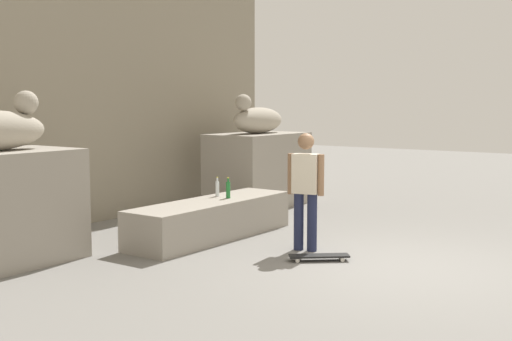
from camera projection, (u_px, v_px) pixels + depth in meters
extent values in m
plane|color=slate|center=(401.00, 267.00, 8.27)|extent=(40.00, 40.00, 0.00)
cube|color=gray|center=(86.00, 26.00, 11.32)|extent=(9.32, 0.60, 6.85)
cube|color=gray|center=(258.00, 170.00, 13.06)|extent=(2.12, 1.24, 1.48)
sphere|color=#A39987|center=(26.00, 103.00, 8.59)|extent=(0.32, 0.32, 0.32)
ellipsoid|color=#A39987|center=(258.00, 120.00, 12.96)|extent=(1.63, 0.65, 0.52)
sphere|color=#A39987|center=(243.00, 103.00, 12.46)|extent=(0.32, 0.32, 0.32)
cube|color=gray|center=(212.00, 219.00, 10.03)|extent=(3.09, 0.85, 0.59)
cylinder|color=#1E233F|center=(299.00, 221.00, 9.20)|extent=(0.14, 0.14, 0.82)
cylinder|color=#1E233F|center=(312.00, 223.00, 9.12)|extent=(0.14, 0.14, 0.82)
cube|color=beige|center=(306.00, 174.00, 9.09)|extent=(0.27, 0.39, 0.56)
sphere|color=#8C6647|center=(306.00, 141.00, 9.04)|extent=(0.23, 0.23, 0.23)
cylinder|color=#8C6647|center=(291.00, 174.00, 9.18)|extent=(0.09, 0.09, 0.58)
cylinder|color=#8C6647|center=(321.00, 175.00, 9.00)|extent=(0.09, 0.09, 0.58)
cube|color=black|center=(319.00, 256.00, 8.59)|extent=(0.67, 0.74, 0.02)
cylinder|color=white|center=(340.00, 257.00, 8.69)|extent=(0.06, 0.06, 0.06)
cylinder|color=white|center=(342.00, 260.00, 8.55)|extent=(0.06, 0.06, 0.06)
cylinder|color=white|center=(296.00, 258.00, 8.64)|extent=(0.06, 0.06, 0.06)
cylinder|color=white|center=(297.00, 260.00, 8.50)|extent=(0.06, 0.06, 0.06)
cylinder|color=#1E722D|center=(228.00, 190.00, 10.22)|extent=(0.07, 0.07, 0.26)
cylinder|color=#1E722D|center=(228.00, 180.00, 10.20)|extent=(0.03, 0.03, 0.06)
cylinder|color=yellow|center=(228.00, 178.00, 10.20)|extent=(0.04, 0.04, 0.01)
cylinder|color=silver|center=(217.00, 189.00, 10.43)|extent=(0.06, 0.06, 0.24)
cylinder|color=silver|center=(217.00, 179.00, 10.41)|extent=(0.03, 0.03, 0.06)
cylinder|color=yellow|center=(217.00, 177.00, 10.41)|extent=(0.03, 0.03, 0.01)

